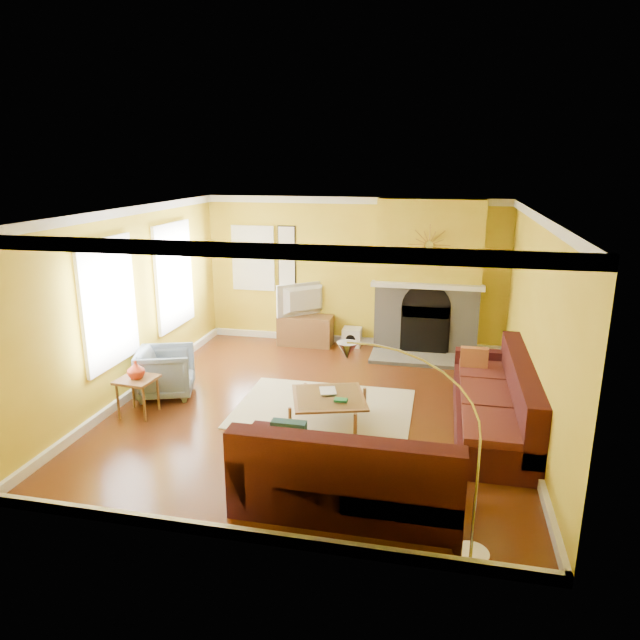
% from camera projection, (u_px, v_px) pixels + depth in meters
% --- Properties ---
extents(floor, '(5.50, 6.00, 0.02)m').
position_uv_depth(floor, '(318.00, 408.00, 7.95)').
color(floor, brown).
rests_on(floor, ground).
extents(ceiling, '(5.50, 6.00, 0.02)m').
position_uv_depth(ceiling, '(318.00, 210.00, 7.22)').
color(ceiling, white).
rests_on(ceiling, ground).
extents(wall_back, '(5.50, 0.02, 2.70)m').
position_uv_depth(wall_back, '(353.00, 272.00, 10.42)').
color(wall_back, yellow).
rests_on(wall_back, ground).
extents(wall_front, '(5.50, 0.02, 2.70)m').
position_uv_depth(wall_front, '(240.00, 405.00, 4.76)').
color(wall_front, yellow).
rests_on(wall_front, ground).
extents(wall_left, '(0.02, 6.00, 2.70)m').
position_uv_depth(wall_left, '(130.00, 303.00, 8.15)').
color(wall_left, yellow).
rests_on(wall_left, ground).
extents(wall_right, '(0.02, 6.00, 2.70)m').
position_uv_depth(wall_right, '(536.00, 326.00, 7.02)').
color(wall_right, yellow).
rests_on(wall_right, ground).
extents(baseboard, '(5.50, 6.00, 0.12)m').
position_uv_depth(baseboard, '(318.00, 403.00, 7.94)').
color(baseboard, white).
rests_on(baseboard, floor).
extents(crown_molding, '(5.50, 6.00, 0.12)m').
position_uv_depth(crown_molding, '(318.00, 216.00, 7.24)').
color(crown_molding, white).
rests_on(crown_molding, ceiling).
extents(window_left_near, '(0.06, 1.22, 1.72)m').
position_uv_depth(window_left_near, '(173.00, 276.00, 9.33)').
color(window_left_near, white).
rests_on(window_left_near, wall_left).
extents(window_left_far, '(0.06, 1.22, 1.72)m').
position_uv_depth(window_left_far, '(108.00, 303.00, 7.54)').
color(window_left_far, white).
rests_on(window_left_far, wall_left).
extents(window_back, '(0.82, 0.06, 1.22)m').
position_uv_depth(window_back, '(253.00, 258.00, 10.71)').
color(window_back, white).
rests_on(window_back, wall_back).
extents(wall_art, '(0.34, 0.04, 1.14)m').
position_uv_depth(wall_art, '(287.00, 257.00, 10.57)').
color(wall_art, white).
rests_on(wall_art, wall_back).
extents(fireplace, '(1.80, 0.40, 2.70)m').
position_uv_depth(fireplace, '(428.00, 277.00, 9.95)').
color(fireplace, gray).
rests_on(fireplace, floor).
extents(mantel, '(1.92, 0.22, 0.08)m').
position_uv_depth(mantel, '(427.00, 286.00, 9.75)').
color(mantel, white).
rests_on(mantel, fireplace).
extents(hearth, '(1.80, 0.70, 0.06)m').
position_uv_depth(hearth, '(423.00, 359.00, 9.78)').
color(hearth, gray).
rests_on(hearth, floor).
extents(sunburst, '(0.70, 0.04, 0.70)m').
position_uv_depth(sunburst, '(429.00, 245.00, 9.57)').
color(sunburst, olive).
rests_on(sunburst, fireplace).
extents(rug, '(2.40, 1.80, 0.02)m').
position_uv_depth(rug, '(324.00, 408.00, 7.90)').
color(rug, beige).
rests_on(rug, floor).
extents(sectional_sofa, '(3.05, 3.97, 0.90)m').
position_uv_depth(sectional_sofa, '(404.00, 406.00, 6.91)').
color(sectional_sofa, '#3F1415').
rests_on(sectional_sofa, floor).
extents(coffee_table, '(1.15, 1.15, 0.36)m').
position_uv_depth(coffee_table, '(329.00, 409.00, 7.46)').
color(coffee_table, white).
rests_on(coffee_table, floor).
extents(media_console, '(1.00, 0.45, 0.55)m').
position_uv_depth(media_console, '(306.00, 330.00, 10.60)').
color(media_console, brown).
rests_on(media_console, floor).
extents(tv, '(0.89, 0.78, 0.60)m').
position_uv_depth(tv, '(305.00, 300.00, 10.44)').
color(tv, black).
rests_on(tv, media_console).
extents(subwoofer, '(0.34, 0.34, 0.34)m').
position_uv_depth(subwoofer, '(352.00, 337.00, 10.55)').
color(subwoofer, white).
rests_on(subwoofer, floor).
extents(armchair, '(0.98, 0.97, 0.71)m').
position_uv_depth(armchair, '(166.00, 372.00, 8.27)').
color(armchair, slate).
rests_on(armchair, floor).
extents(side_table, '(0.51, 0.51, 0.52)m').
position_uv_depth(side_table, '(138.00, 396.00, 7.65)').
color(side_table, brown).
rests_on(side_table, floor).
extents(vase, '(0.24, 0.24, 0.25)m').
position_uv_depth(vase, '(136.00, 370.00, 7.55)').
color(vase, red).
rests_on(vase, side_table).
extents(book, '(0.28, 0.33, 0.03)m').
position_uv_depth(book, '(320.00, 391.00, 7.52)').
color(book, white).
rests_on(book, coffee_table).
extents(arc_lamp, '(1.22, 0.36, 1.87)m').
position_uv_depth(arc_lamp, '(416.00, 454.00, 4.78)').
color(arc_lamp, silver).
rests_on(arc_lamp, floor).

